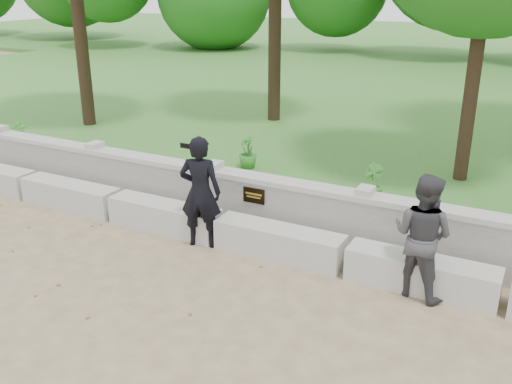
{
  "coord_description": "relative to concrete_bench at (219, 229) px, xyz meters",
  "views": [
    {
      "loc": [
        4.14,
        -4.74,
        3.74
      ],
      "look_at": [
        0.65,
        1.87,
        0.94
      ],
      "focal_mm": 40.0,
      "sensor_mm": 36.0,
      "label": 1
    }
  ],
  "objects": [
    {
      "name": "shrub_b",
      "position": [
        1.73,
        2.03,
        0.36
      ],
      "size": [
        0.47,
        0.46,
        0.66
      ],
      "primitive_type": "imported",
      "rotation": [
        0.0,
        0.0,
        2.43
      ],
      "color": "#377D2A",
      "rests_on": "lawn"
    },
    {
      "name": "man_main",
      "position": [
        -0.18,
        -0.18,
        0.62
      ],
      "size": [
        0.7,
        0.64,
        1.68
      ],
      "color": "black",
      "rests_on": "ground"
    },
    {
      "name": "shrub_a",
      "position": [
        -5.79,
        1.4,
        0.36
      ],
      "size": [
        0.39,
        0.43,
        0.67
      ],
      "primitive_type": "imported",
      "rotation": [
        0.0,
        0.0,
        1.04
      ],
      "color": "#377D2A",
      "rests_on": "lawn"
    },
    {
      "name": "ground",
      "position": [
        -0.0,
        -1.9,
        -0.22
      ],
      "size": [
        80.0,
        80.0,
        0.0
      ],
      "primitive_type": "plane",
      "color": "tan",
      "rests_on": "ground"
    },
    {
      "name": "shrub_d",
      "position": [
        -0.98,
        2.72,
        0.36
      ],
      "size": [
        0.5,
        0.49,
        0.67
      ],
      "primitive_type": "imported",
      "rotation": [
        0.0,
        0.0,
        5.6
      ],
      "color": "#377D2A",
      "rests_on": "lawn"
    },
    {
      "name": "lawn",
      "position": [
        -0.0,
        12.1,
        -0.1
      ],
      "size": [
        40.0,
        22.0,
        0.25
      ],
      "primitive_type": "cube",
      "color": "#2C6E28",
      "rests_on": "ground"
    },
    {
      "name": "visitor_left",
      "position": [
        2.98,
        -0.1,
        0.57
      ],
      "size": [
        0.91,
        0.79,
        1.6
      ],
      "color": "#39383D",
      "rests_on": "ground"
    },
    {
      "name": "parapet_wall",
      "position": [
        0.0,
        0.7,
        0.24
      ],
      "size": [
        12.5,
        0.35,
        0.9
      ],
      "color": "#BAB7B0",
      "rests_on": "ground"
    },
    {
      "name": "concrete_bench",
      "position": [
        0.0,
        0.0,
        0.0
      ],
      "size": [
        11.9,
        0.45,
        0.45
      ],
      "color": "beige",
      "rests_on": "ground"
    }
  ]
}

